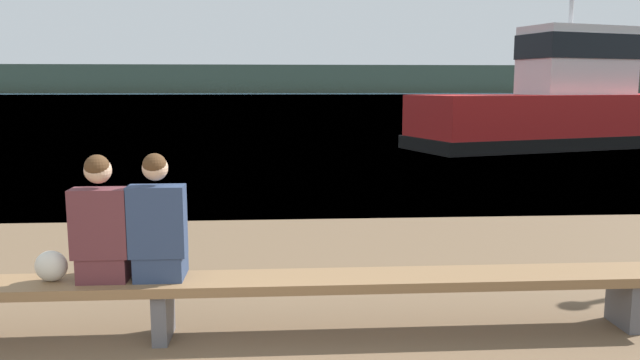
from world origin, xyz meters
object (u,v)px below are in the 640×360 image
(bench_main, at_px, (162,289))
(tugboat_red, at_px, (565,109))
(person_left, at_px, (102,228))
(shopping_bag, at_px, (51,266))
(person_right, at_px, (158,227))

(bench_main, relative_size, tugboat_red, 0.75)
(person_left, bearing_deg, bench_main, -1.03)
(person_left, relative_size, tugboat_red, 0.09)
(shopping_bag, bearing_deg, tugboat_red, 53.71)
(shopping_bag, relative_size, tugboat_red, 0.02)
(person_right, xyz_separation_m, shopping_bag, (-0.86, 0.01, -0.31))
(bench_main, bearing_deg, tugboat_red, 55.86)
(person_left, distance_m, shopping_bag, 0.52)
(person_right, height_order, shopping_bag, person_right)
(person_right, bearing_deg, tugboat_red, 55.80)
(person_left, distance_m, tugboat_red, 19.36)
(bench_main, bearing_deg, shopping_bag, 178.78)
(bench_main, xyz_separation_m, person_left, (-0.46, 0.01, 0.52))
(person_right, bearing_deg, shopping_bag, 179.32)
(person_left, bearing_deg, person_right, 0.04)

